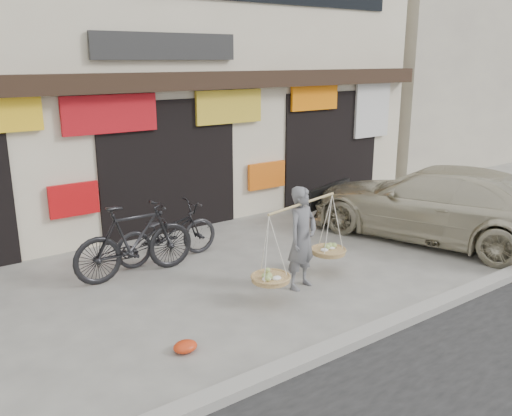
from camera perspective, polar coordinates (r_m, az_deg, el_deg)
ground at (r=8.67m, az=2.11°, el=-8.20°), size 70.00×70.00×0.00m
kerb at (r=7.34m, az=12.05°, el=-12.68°), size 70.00×0.25×0.12m
shophouse_block at (r=13.57m, az=-15.30°, el=14.83°), size 14.00×6.32×7.00m
neighbor_east at (r=22.68m, az=18.85°, el=13.99°), size 12.00×7.00×6.40m
street_vendor at (r=8.40m, az=4.86°, el=-3.59°), size 2.04×0.91×1.62m
bike_1 at (r=9.05m, az=-12.64°, el=-3.32°), size 2.07×0.61×1.24m
bike_2 at (r=9.69m, az=-9.35°, el=-2.58°), size 1.95×0.69×1.02m
suv at (r=11.24m, az=18.30°, el=0.50°), size 3.39×5.39×1.46m
red_bag at (r=6.91m, az=-7.46°, el=-14.26°), size 0.31×0.25×0.14m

